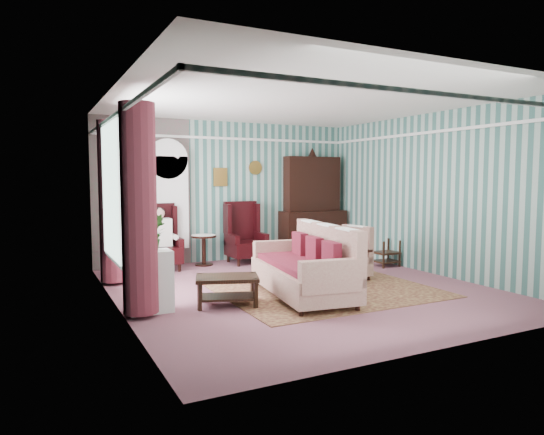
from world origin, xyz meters
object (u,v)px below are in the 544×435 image
seated_woman (160,239)px  floral_armchair (345,249)px  coffee_table (227,291)px  plant_stand (150,282)px  wingback_left (160,237)px  sofa (302,259)px  nest_table (386,253)px  bookcase (168,209)px  wingback_right (246,233)px  round_side_table (204,250)px  dresser_hutch (313,203)px

seated_woman → floral_armchair: (2.61, -2.24, -0.06)m
floral_armchair → coffee_table: 2.51m
seated_woman → coffee_table: seated_woman is taller
plant_stand → coffee_table: bearing=-8.3°
wingback_left → plant_stand: (-0.80, -2.75, -0.22)m
wingback_left → sofa: 3.24m
seated_woman → floral_armchair: size_ratio=1.12×
nest_table → bookcase: bearing=153.1°
seated_woman → floral_armchair: seated_woman is taller
bookcase → coffee_table: 3.41m
wingback_right → coffee_table: 3.31m
round_side_table → nest_table: round_side_table is taller
dresser_hutch → nest_table: 2.11m
seated_woman → round_side_table: (0.90, 0.15, -0.29)m
coffee_table → wingback_right: bearing=62.0°
coffee_table → dresser_hutch: bearing=43.9°
wingback_left → nest_table: wingback_left is taller
bookcase → dresser_hutch: size_ratio=0.95×
seated_woman → coffee_table: (0.21, -2.90, -0.39)m
seated_woman → plant_stand: (-0.80, -2.75, -0.19)m
dresser_hutch → wingback_left: (-3.50, -0.27, -0.55)m
seated_woman → floral_armchair: bearing=-40.6°
wingback_left → dresser_hutch: bearing=4.4°
wingback_left → floral_armchair: 3.44m
floral_armchair → dresser_hutch: bearing=-27.1°
seated_woman → sofa: seated_woman is taller
round_side_table → sofa: (0.46, -3.09, 0.27)m
dresser_hutch → sofa: 3.91m
bookcase → floral_armchair: (2.36, -2.63, -0.59)m
floral_armchair → coffee_table: floral_armchair is taller
round_side_table → nest_table: bearing=-28.2°
wingback_right → nest_table: wingback_right is taller
seated_woman → plant_stand: 2.87m
sofa → coffee_table: bearing=95.7°
floral_armchair → sofa: bearing=111.8°
plant_stand → coffee_table: size_ratio=0.95×
plant_stand → coffee_table: plant_stand is taller
nest_table → coffee_table: nest_table is taller
bookcase → plant_stand: 3.39m
bookcase → plant_stand: (-1.05, -3.14, -0.72)m
wingback_right → plant_stand: wingback_right is taller
wingback_left → seated_woman: bearing=0.0°
bookcase → sofa: 3.56m
sofa → coffee_table: sofa is taller
plant_stand → seated_woman: bearing=73.8°
dresser_hutch → plant_stand: dresser_hutch is taller
nest_table → sofa: size_ratio=0.25×
plant_stand → floral_armchair: 3.45m
wingback_right → floral_armchair: 2.40m
plant_stand → sofa: (2.16, -0.19, 0.17)m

